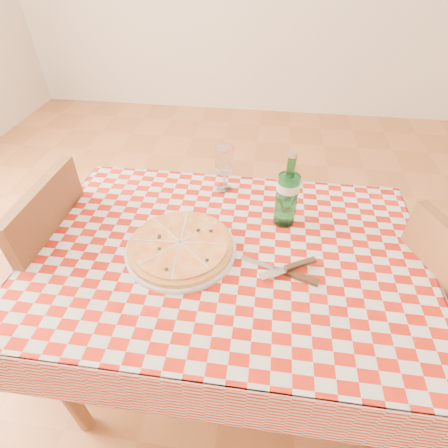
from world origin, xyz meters
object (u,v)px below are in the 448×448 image
(chair_near, at_px, (445,321))
(wine_glass, at_px, (225,170))
(dining_table, at_px, (227,270))
(chair_far, at_px, (47,267))
(water_bottle, at_px, (288,189))
(pizza_plate, at_px, (181,245))

(chair_near, height_order, wine_glass, wine_glass)
(dining_table, relative_size, chair_far, 1.29)
(dining_table, distance_m, wine_glass, 0.40)
(water_bottle, bearing_deg, chair_far, -171.04)
(chair_near, distance_m, pizza_plate, 0.96)
(chair_near, bearing_deg, water_bottle, 140.49)
(dining_table, xyz_separation_m, chair_near, (0.77, -0.01, -0.13))
(chair_near, bearing_deg, wine_glass, 134.73)
(chair_near, height_order, water_bottle, water_bottle)
(chair_near, bearing_deg, chair_far, 156.41)
(water_bottle, xyz_separation_m, wine_glass, (-0.24, 0.17, -0.05))
(chair_far, xyz_separation_m, water_bottle, (0.92, 0.14, 0.37))
(pizza_plate, relative_size, wine_glass, 1.94)
(chair_far, relative_size, water_bottle, 3.30)
(chair_near, xyz_separation_m, pizza_plate, (-0.92, -0.01, 0.26))
(chair_near, distance_m, chair_far, 1.51)
(water_bottle, height_order, wine_glass, water_bottle)
(chair_near, height_order, chair_far, chair_far)
(pizza_plate, bearing_deg, dining_table, 8.90)
(dining_table, distance_m, chair_far, 0.75)
(dining_table, xyz_separation_m, water_bottle, (0.18, 0.17, 0.24))
(dining_table, relative_size, water_bottle, 4.26)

